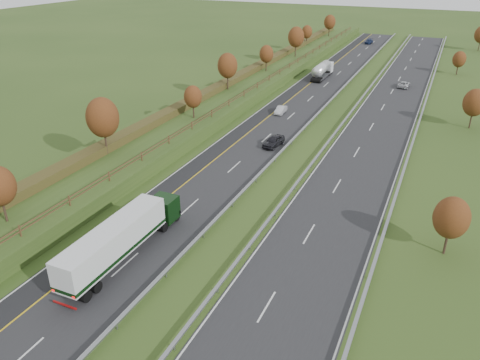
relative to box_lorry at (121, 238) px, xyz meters
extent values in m
plane|color=#2D4518|center=(7.44, 43.23, -2.33)|extent=(400.00, 400.00, 0.00)
cube|color=black|center=(-0.56, 48.23, -2.31)|extent=(10.50, 200.00, 0.04)
cube|color=black|center=(15.94, 48.23, -2.31)|extent=(10.50, 200.00, 0.04)
cube|color=black|center=(-4.31, 48.23, -2.31)|extent=(3.00, 200.00, 0.04)
cube|color=silver|center=(-5.61, 48.23, -2.28)|extent=(0.15, 200.00, 0.01)
cube|color=gold|center=(-2.81, 48.23, -2.28)|extent=(0.15, 200.00, 0.01)
cube|color=silver|center=(4.49, 48.23, -2.28)|extent=(0.15, 200.00, 0.01)
cube|color=silver|center=(10.89, 48.23, -2.28)|extent=(0.15, 200.00, 0.01)
cube|color=silver|center=(20.99, 48.23, -2.28)|extent=(0.15, 200.00, 0.01)
cube|color=silver|center=(0.69, -12.77, -2.28)|extent=(0.15, 4.00, 0.01)
cube|color=silver|center=(0.69, -0.77, -2.28)|extent=(0.15, 4.00, 0.01)
cube|color=silver|center=(14.69, -0.77, -2.28)|extent=(0.15, 4.00, 0.01)
cube|color=silver|center=(0.69, 11.23, -2.28)|extent=(0.15, 4.00, 0.01)
cube|color=silver|center=(14.69, 11.23, -2.28)|extent=(0.15, 4.00, 0.01)
cube|color=silver|center=(0.69, 23.23, -2.28)|extent=(0.15, 4.00, 0.01)
cube|color=silver|center=(14.69, 23.23, -2.28)|extent=(0.15, 4.00, 0.01)
cube|color=silver|center=(0.69, 35.23, -2.28)|extent=(0.15, 4.00, 0.01)
cube|color=silver|center=(14.69, 35.23, -2.28)|extent=(0.15, 4.00, 0.01)
cube|color=silver|center=(0.69, 47.23, -2.28)|extent=(0.15, 4.00, 0.01)
cube|color=silver|center=(14.69, 47.23, -2.28)|extent=(0.15, 4.00, 0.01)
cube|color=silver|center=(0.69, 59.23, -2.28)|extent=(0.15, 4.00, 0.01)
cube|color=silver|center=(14.69, 59.23, -2.28)|extent=(0.15, 4.00, 0.01)
cube|color=silver|center=(0.69, 71.23, -2.28)|extent=(0.15, 4.00, 0.01)
cube|color=silver|center=(14.69, 71.23, -2.28)|extent=(0.15, 4.00, 0.01)
cube|color=silver|center=(0.69, 83.23, -2.28)|extent=(0.15, 4.00, 0.01)
cube|color=silver|center=(14.69, 83.23, -2.28)|extent=(0.15, 4.00, 0.01)
cube|color=silver|center=(0.69, 95.23, -2.28)|extent=(0.15, 4.00, 0.01)
cube|color=silver|center=(14.69, 95.23, -2.28)|extent=(0.15, 4.00, 0.01)
cube|color=silver|center=(0.69, 107.23, -2.28)|extent=(0.15, 4.00, 0.01)
cube|color=silver|center=(14.69, 107.23, -2.28)|extent=(0.15, 4.00, 0.01)
cube|color=silver|center=(0.69, 119.23, -2.28)|extent=(0.15, 4.00, 0.01)
cube|color=silver|center=(14.69, 119.23, -2.28)|extent=(0.15, 4.00, 0.01)
cube|color=silver|center=(0.69, 131.23, -2.28)|extent=(0.15, 4.00, 0.01)
cube|color=silver|center=(14.69, 131.23, -2.28)|extent=(0.15, 4.00, 0.01)
cube|color=silver|center=(0.69, 143.23, -2.28)|extent=(0.15, 4.00, 0.01)
cube|color=silver|center=(14.69, 143.23, -2.28)|extent=(0.15, 4.00, 0.01)
cube|color=#2D4518|center=(-13.56, 48.23, -1.33)|extent=(12.00, 200.00, 2.00)
cube|color=#3B3C18|center=(-15.56, 48.23, 0.22)|extent=(2.20, 180.00, 1.10)
cube|color=#422B19|center=(-9.06, 48.23, 0.22)|extent=(0.08, 184.00, 0.10)
cube|color=#422B19|center=(-9.06, 48.23, 0.62)|extent=(0.08, 184.00, 0.10)
cube|color=#422B19|center=(-9.06, -3.27, 0.27)|extent=(0.12, 0.12, 1.20)
cube|color=#422B19|center=(-9.06, 3.23, 0.27)|extent=(0.12, 0.12, 1.20)
cube|color=#422B19|center=(-9.06, 9.73, 0.27)|extent=(0.12, 0.12, 1.20)
cube|color=#422B19|center=(-9.06, 16.23, 0.27)|extent=(0.12, 0.12, 1.20)
cube|color=#422B19|center=(-9.06, 22.73, 0.27)|extent=(0.12, 0.12, 1.20)
cube|color=#422B19|center=(-9.06, 29.23, 0.27)|extent=(0.12, 0.12, 1.20)
cube|color=#422B19|center=(-9.06, 35.73, 0.27)|extent=(0.12, 0.12, 1.20)
cube|color=#422B19|center=(-9.06, 42.23, 0.27)|extent=(0.12, 0.12, 1.20)
cube|color=#422B19|center=(-9.06, 48.73, 0.27)|extent=(0.12, 0.12, 1.20)
cube|color=#422B19|center=(-9.06, 55.23, 0.27)|extent=(0.12, 0.12, 1.20)
cube|color=#422B19|center=(-9.06, 61.73, 0.27)|extent=(0.12, 0.12, 1.20)
cube|color=#422B19|center=(-9.06, 68.23, 0.27)|extent=(0.12, 0.12, 1.20)
cube|color=#422B19|center=(-9.06, 74.73, 0.27)|extent=(0.12, 0.12, 1.20)
cube|color=#422B19|center=(-9.06, 81.23, 0.27)|extent=(0.12, 0.12, 1.20)
cube|color=#422B19|center=(-9.06, 87.73, 0.27)|extent=(0.12, 0.12, 1.20)
cube|color=#422B19|center=(-9.06, 94.23, 0.27)|extent=(0.12, 0.12, 1.20)
cube|color=#422B19|center=(-9.06, 100.73, 0.27)|extent=(0.12, 0.12, 1.20)
cube|color=#422B19|center=(-9.06, 107.23, 0.27)|extent=(0.12, 0.12, 1.20)
cube|color=#422B19|center=(-9.06, 113.73, 0.27)|extent=(0.12, 0.12, 1.20)
cube|color=#422B19|center=(-9.06, 120.23, 0.27)|extent=(0.12, 0.12, 1.20)
cube|color=#422B19|center=(-9.06, 126.73, 0.27)|extent=(0.12, 0.12, 1.20)
cube|color=#422B19|center=(-9.06, 133.23, 0.27)|extent=(0.12, 0.12, 1.20)
cube|color=#422B19|center=(-9.06, 139.73, 0.27)|extent=(0.12, 0.12, 1.20)
cube|color=gray|center=(5.14, 48.23, -1.71)|extent=(0.32, 200.00, 0.18)
cube|color=gray|center=(5.14, -7.77, -2.05)|extent=(0.10, 0.14, 0.56)
cube|color=gray|center=(5.14, -0.77, -2.05)|extent=(0.10, 0.14, 0.56)
cube|color=gray|center=(5.14, 6.23, -2.05)|extent=(0.10, 0.14, 0.56)
cube|color=gray|center=(5.14, 13.23, -2.05)|extent=(0.10, 0.14, 0.56)
cube|color=gray|center=(5.14, 20.23, -2.05)|extent=(0.10, 0.14, 0.56)
cube|color=gray|center=(5.14, 27.23, -2.05)|extent=(0.10, 0.14, 0.56)
cube|color=gray|center=(5.14, 34.23, -2.05)|extent=(0.10, 0.14, 0.56)
cube|color=gray|center=(5.14, 41.23, -2.05)|extent=(0.10, 0.14, 0.56)
cube|color=gray|center=(5.14, 48.23, -2.05)|extent=(0.10, 0.14, 0.56)
cube|color=gray|center=(5.14, 55.23, -2.05)|extent=(0.10, 0.14, 0.56)
cube|color=gray|center=(5.14, 62.23, -2.05)|extent=(0.10, 0.14, 0.56)
cube|color=gray|center=(5.14, 69.23, -2.05)|extent=(0.10, 0.14, 0.56)
cube|color=gray|center=(5.14, 76.23, -2.05)|extent=(0.10, 0.14, 0.56)
cube|color=gray|center=(5.14, 83.23, -2.05)|extent=(0.10, 0.14, 0.56)
cube|color=gray|center=(5.14, 90.23, -2.05)|extent=(0.10, 0.14, 0.56)
cube|color=gray|center=(5.14, 97.23, -2.05)|extent=(0.10, 0.14, 0.56)
cube|color=gray|center=(5.14, 104.23, -2.05)|extent=(0.10, 0.14, 0.56)
cube|color=gray|center=(5.14, 111.23, -2.05)|extent=(0.10, 0.14, 0.56)
cube|color=gray|center=(5.14, 118.23, -2.05)|extent=(0.10, 0.14, 0.56)
cube|color=gray|center=(5.14, 125.23, -2.05)|extent=(0.10, 0.14, 0.56)
cube|color=gray|center=(5.14, 132.23, -2.05)|extent=(0.10, 0.14, 0.56)
cube|color=gray|center=(5.14, 139.23, -2.05)|extent=(0.10, 0.14, 0.56)
cube|color=gray|center=(5.14, 146.23, -2.05)|extent=(0.10, 0.14, 0.56)
cube|color=gray|center=(10.24, 48.23, -1.71)|extent=(0.32, 200.00, 0.18)
cube|color=gray|center=(10.24, -7.77, -2.05)|extent=(0.10, 0.14, 0.56)
cube|color=gray|center=(10.24, -0.77, -2.05)|extent=(0.10, 0.14, 0.56)
cube|color=gray|center=(10.24, 6.23, -2.05)|extent=(0.10, 0.14, 0.56)
cube|color=gray|center=(10.24, 13.23, -2.05)|extent=(0.10, 0.14, 0.56)
cube|color=gray|center=(10.24, 20.23, -2.05)|extent=(0.10, 0.14, 0.56)
cube|color=gray|center=(10.24, 27.23, -2.05)|extent=(0.10, 0.14, 0.56)
cube|color=gray|center=(10.24, 34.23, -2.05)|extent=(0.10, 0.14, 0.56)
cube|color=gray|center=(10.24, 41.23, -2.05)|extent=(0.10, 0.14, 0.56)
cube|color=gray|center=(10.24, 48.23, -2.05)|extent=(0.10, 0.14, 0.56)
cube|color=gray|center=(10.24, 55.23, -2.05)|extent=(0.10, 0.14, 0.56)
cube|color=gray|center=(10.24, 62.23, -2.05)|extent=(0.10, 0.14, 0.56)
cube|color=gray|center=(10.24, 69.23, -2.05)|extent=(0.10, 0.14, 0.56)
cube|color=gray|center=(10.24, 76.23, -2.05)|extent=(0.10, 0.14, 0.56)
cube|color=gray|center=(10.24, 83.23, -2.05)|extent=(0.10, 0.14, 0.56)
cube|color=gray|center=(10.24, 90.23, -2.05)|extent=(0.10, 0.14, 0.56)
cube|color=gray|center=(10.24, 97.23, -2.05)|extent=(0.10, 0.14, 0.56)
cube|color=gray|center=(10.24, 104.23, -2.05)|extent=(0.10, 0.14, 0.56)
cube|color=gray|center=(10.24, 111.23, -2.05)|extent=(0.10, 0.14, 0.56)
cube|color=gray|center=(10.24, 118.23, -2.05)|extent=(0.10, 0.14, 0.56)
cube|color=gray|center=(10.24, 125.23, -2.05)|extent=(0.10, 0.14, 0.56)
cube|color=gray|center=(10.24, 132.23, -2.05)|extent=(0.10, 0.14, 0.56)
cube|color=gray|center=(10.24, 139.23, -2.05)|extent=(0.10, 0.14, 0.56)
cube|color=gray|center=(10.24, 146.23, -2.05)|extent=(0.10, 0.14, 0.56)
cube|color=gray|center=(21.74, 48.23, -1.71)|extent=(0.32, 200.00, 0.18)
cube|color=gray|center=(21.74, 6.23, -2.05)|extent=(0.10, 0.14, 0.56)
cube|color=gray|center=(21.74, 20.23, -2.05)|extent=(0.10, 0.14, 0.56)
cube|color=gray|center=(21.74, 34.23, -2.05)|extent=(0.10, 0.14, 0.56)
cube|color=gray|center=(21.74, 48.23, -2.05)|extent=(0.10, 0.14, 0.56)
cube|color=gray|center=(21.74, 62.23, -2.05)|extent=(0.10, 0.14, 0.56)
cube|color=gray|center=(21.74, 76.23, -2.05)|extent=(0.10, 0.14, 0.56)
cube|color=gray|center=(21.74, 90.23, -2.05)|extent=(0.10, 0.14, 0.56)
cube|color=gray|center=(21.74, 104.23, -2.05)|extent=(0.10, 0.14, 0.56)
cube|color=gray|center=(21.74, 118.23, -2.05)|extent=(0.10, 0.14, 0.56)
cube|color=gray|center=(21.74, 132.23, -2.05)|extent=(0.10, 0.14, 0.56)
cube|color=gray|center=(21.74, 146.23, -2.05)|extent=(0.10, 0.14, 0.56)
cylinder|color=#2D2116|center=(-12.56, -1.77, 0.88)|extent=(0.24, 0.24, 2.43)
cylinder|color=#2D2116|center=(-14.56, 16.23, 1.24)|extent=(0.24, 0.24, 3.15)
ellipsoid|color=#4C2510|center=(-14.56, 16.23, 4.71)|extent=(4.20, 4.20, 5.25)
cylinder|color=#2D2116|center=(-11.56, 34.23, 0.75)|extent=(0.24, 0.24, 2.16)
ellipsoid|color=#4C2510|center=(-11.56, 34.23, 3.13)|extent=(2.88, 2.88, 3.60)
cylinder|color=#2D2116|center=(-14.06, 52.23, 1.11)|extent=(0.24, 0.24, 2.88)
ellipsoid|color=#4C2510|center=(-14.06, 52.23, 4.28)|extent=(3.84, 3.84, 4.80)
cylinder|color=#2D2116|center=(-13.06, 70.23, 0.84)|extent=(0.24, 0.24, 2.34)
ellipsoid|color=#4C2510|center=(-13.06, 70.23, 3.41)|extent=(3.12, 3.12, 3.90)
cylinder|color=#2D2116|center=(-12.06, 88.23, 1.20)|extent=(0.24, 0.24, 3.06)
ellipsoid|color=#4C2510|center=(-12.06, 88.23, 4.57)|extent=(4.08, 4.08, 5.10)
cylinder|color=#2D2116|center=(-14.56, 106.23, 0.79)|extent=(0.24, 0.24, 2.25)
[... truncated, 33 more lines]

